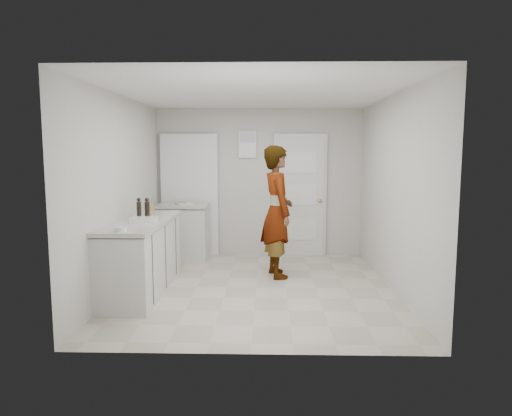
{
  "coord_description": "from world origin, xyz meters",
  "views": [
    {
      "loc": [
        0.15,
        -5.83,
        1.77
      ],
      "look_at": [
        -0.01,
        0.4,
        1.01
      ],
      "focal_mm": 32.0,
      "sensor_mm": 36.0,
      "label": 1
    }
  ],
  "objects_px": {
    "cake_mix_box": "(151,208)",
    "spice_jar": "(151,214)",
    "oil_cruet_a": "(147,208)",
    "egg_bowl": "(121,229)",
    "baking_dish": "(144,220)",
    "person": "(277,212)",
    "oil_cruet_b": "(139,208)"
  },
  "relations": [
    {
      "from": "baking_dish",
      "to": "egg_bowl",
      "type": "xyz_separation_m",
      "value": [
        -0.06,
        -0.69,
        0.0
      ]
    },
    {
      "from": "cake_mix_box",
      "to": "spice_jar",
      "type": "height_order",
      "value": "cake_mix_box"
    },
    {
      "from": "egg_bowl",
      "to": "cake_mix_box",
      "type": "bearing_deg",
      "value": 91.12
    },
    {
      "from": "cake_mix_box",
      "to": "oil_cruet_a",
      "type": "height_order",
      "value": "oil_cruet_a"
    },
    {
      "from": "cake_mix_box",
      "to": "oil_cruet_a",
      "type": "xyz_separation_m",
      "value": [
        0.03,
        -0.28,
        0.04
      ]
    },
    {
      "from": "cake_mix_box",
      "to": "oil_cruet_b",
      "type": "height_order",
      "value": "oil_cruet_b"
    },
    {
      "from": "oil_cruet_a",
      "to": "oil_cruet_b",
      "type": "relative_size",
      "value": 0.97
    },
    {
      "from": "baking_dish",
      "to": "person",
      "type": "bearing_deg",
      "value": 29.5
    },
    {
      "from": "person",
      "to": "cake_mix_box",
      "type": "height_order",
      "value": "person"
    },
    {
      "from": "oil_cruet_a",
      "to": "egg_bowl",
      "type": "bearing_deg",
      "value": -90.14
    },
    {
      "from": "baking_dish",
      "to": "spice_jar",
      "type": "bearing_deg",
      "value": 90.93
    },
    {
      "from": "baking_dish",
      "to": "cake_mix_box",
      "type": "bearing_deg",
      "value": 97.37
    },
    {
      "from": "person",
      "to": "egg_bowl",
      "type": "bearing_deg",
      "value": 118.87
    },
    {
      "from": "oil_cruet_a",
      "to": "cake_mix_box",
      "type": "bearing_deg",
      "value": 95.91
    },
    {
      "from": "egg_bowl",
      "to": "person",
      "type": "bearing_deg",
      "value": 43.47
    },
    {
      "from": "spice_jar",
      "to": "baking_dish",
      "type": "distance_m",
      "value": 0.38
    },
    {
      "from": "oil_cruet_a",
      "to": "oil_cruet_b",
      "type": "xyz_separation_m",
      "value": [
        -0.08,
        -0.1,
        0.0
      ]
    },
    {
      "from": "cake_mix_box",
      "to": "egg_bowl",
      "type": "height_order",
      "value": "cake_mix_box"
    },
    {
      "from": "oil_cruet_a",
      "to": "egg_bowl",
      "type": "distance_m",
      "value": 1.09
    },
    {
      "from": "cake_mix_box",
      "to": "person",
      "type": "bearing_deg",
      "value": -16.09
    },
    {
      "from": "cake_mix_box",
      "to": "baking_dish",
      "type": "distance_m",
      "value": 0.68
    },
    {
      "from": "person",
      "to": "egg_bowl",
      "type": "xyz_separation_m",
      "value": [
        -1.71,
        -1.62,
        0.02
      ]
    },
    {
      "from": "spice_jar",
      "to": "person",
      "type": "bearing_deg",
      "value": 18.41
    },
    {
      "from": "oil_cruet_b",
      "to": "baking_dish",
      "type": "xyz_separation_m",
      "value": [
        0.14,
        -0.29,
        -0.1
      ]
    },
    {
      "from": "spice_jar",
      "to": "oil_cruet_b",
      "type": "height_order",
      "value": "oil_cruet_b"
    },
    {
      "from": "spice_jar",
      "to": "egg_bowl",
      "type": "height_order",
      "value": "spice_jar"
    },
    {
      "from": "cake_mix_box",
      "to": "spice_jar",
      "type": "distance_m",
      "value": 0.31
    },
    {
      "from": "spice_jar",
      "to": "oil_cruet_a",
      "type": "height_order",
      "value": "oil_cruet_a"
    },
    {
      "from": "person",
      "to": "baking_dish",
      "type": "relative_size",
      "value": 5.94
    },
    {
      "from": "cake_mix_box",
      "to": "spice_jar",
      "type": "bearing_deg",
      "value": -99.08
    },
    {
      "from": "spice_jar",
      "to": "egg_bowl",
      "type": "distance_m",
      "value": 1.07
    },
    {
      "from": "person",
      "to": "egg_bowl",
      "type": "relative_size",
      "value": 14.08
    }
  ]
}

